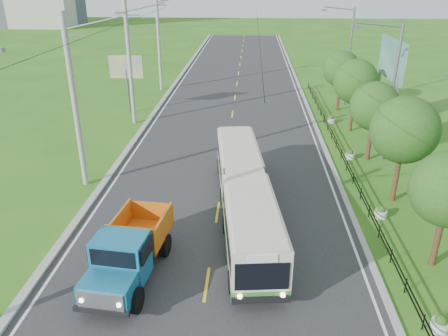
# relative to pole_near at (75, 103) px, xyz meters

# --- Properties ---
(ground) EXTENTS (240.00, 240.00, 0.00)m
(ground) POSITION_rel_pole_near_xyz_m (8.26, -9.00, -5.09)
(ground) COLOR #286618
(ground) RESTS_ON ground
(road) EXTENTS (14.00, 120.00, 0.02)m
(road) POSITION_rel_pole_near_xyz_m (8.26, 11.00, -5.08)
(road) COLOR #28282B
(road) RESTS_ON ground
(curb_left) EXTENTS (0.40, 120.00, 0.15)m
(curb_left) POSITION_rel_pole_near_xyz_m (1.06, 11.00, -5.02)
(curb_left) COLOR #9E9E99
(curb_left) RESTS_ON ground
(curb_right) EXTENTS (0.30, 120.00, 0.10)m
(curb_right) POSITION_rel_pole_near_xyz_m (15.41, 11.00, -5.04)
(curb_right) COLOR #9E9E99
(curb_right) RESTS_ON ground
(edge_line_left) EXTENTS (0.12, 120.00, 0.00)m
(edge_line_left) POSITION_rel_pole_near_xyz_m (1.61, 11.00, -5.07)
(edge_line_left) COLOR silver
(edge_line_left) RESTS_ON road
(edge_line_right) EXTENTS (0.12, 120.00, 0.00)m
(edge_line_right) POSITION_rel_pole_near_xyz_m (14.91, 11.00, -5.07)
(edge_line_right) COLOR silver
(edge_line_right) RESTS_ON road
(centre_dash) EXTENTS (0.12, 2.20, 0.00)m
(centre_dash) POSITION_rel_pole_near_xyz_m (8.26, -9.00, -5.07)
(centre_dash) COLOR yellow
(centre_dash) RESTS_ON road
(railing_right) EXTENTS (0.04, 40.00, 0.60)m
(railing_right) POSITION_rel_pole_near_xyz_m (16.26, 5.00, -4.79)
(railing_right) COLOR black
(railing_right) RESTS_ON ground
(pole_near) EXTENTS (3.51, 0.32, 10.00)m
(pole_near) POSITION_rel_pole_near_xyz_m (0.00, 0.00, 0.00)
(pole_near) COLOR gray
(pole_near) RESTS_ON ground
(pole_mid) EXTENTS (3.51, 0.32, 10.00)m
(pole_mid) POSITION_rel_pole_near_xyz_m (0.00, 12.00, 0.00)
(pole_mid) COLOR gray
(pole_mid) RESTS_ON ground
(pole_far) EXTENTS (3.51, 0.32, 10.00)m
(pole_far) POSITION_rel_pole_near_xyz_m (0.00, 24.00, 0.00)
(pole_far) COLOR gray
(pole_far) RESTS_ON ground
(tree_second) EXTENTS (3.18, 3.26, 5.30)m
(tree_second) POSITION_rel_pole_near_xyz_m (18.12, -6.86, -1.57)
(tree_second) COLOR #382314
(tree_second) RESTS_ON ground
(tree_third) EXTENTS (3.60, 3.62, 6.00)m
(tree_third) POSITION_rel_pole_near_xyz_m (18.12, -0.86, -1.11)
(tree_third) COLOR #382314
(tree_third) RESTS_ON ground
(tree_fourth) EXTENTS (3.24, 3.31, 5.40)m
(tree_fourth) POSITION_rel_pole_near_xyz_m (18.12, 5.14, -1.51)
(tree_fourth) COLOR #382314
(tree_fourth) RESTS_ON ground
(tree_fifth) EXTENTS (3.48, 3.52, 5.80)m
(tree_fifth) POSITION_rel_pole_near_xyz_m (18.12, 11.14, -1.24)
(tree_fifth) COLOR #382314
(tree_fifth) RESTS_ON ground
(tree_back) EXTENTS (3.30, 3.36, 5.50)m
(tree_back) POSITION_rel_pole_near_xyz_m (18.12, 17.14, -1.44)
(tree_back) COLOR #382314
(tree_back) RESTS_ON ground
(streetlight_mid) EXTENTS (3.02, 0.20, 9.07)m
(streetlight_mid) POSITION_rel_pole_near_xyz_m (18.90, 5.00, -0.19)
(streetlight_mid) COLOR slate
(streetlight_mid) RESTS_ON ground
(streetlight_far) EXTENTS (3.02, 0.20, 9.07)m
(streetlight_far) POSITION_rel_pole_near_xyz_m (18.90, 19.00, -0.19)
(streetlight_far) COLOR slate
(streetlight_far) RESTS_ON ground
(planter_front) EXTENTS (0.64, 0.64, 0.67)m
(planter_front) POSITION_rel_pole_near_xyz_m (16.86, -11.00, -4.81)
(planter_front) COLOR silver
(planter_front) RESTS_ON ground
(planter_near) EXTENTS (0.64, 0.64, 0.67)m
(planter_near) POSITION_rel_pole_near_xyz_m (16.86, -3.00, -4.81)
(planter_near) COLOR silver
(planter_near) RESTS_ON ground
(planter_mid) EXTENTS (0.64, 0.64, 0.67)m
(planter_mid) POSITION_rel_pole_near_xyz_m (16.86, 5.00, -4.81)
(planter_mid) COLOR silver
(planter_mid) RESTS_ON ground
(planter_far) EXTENTS (0.64, 0.64, 0.67)m
(planter_far) POSITION_rel_pole_near_xyz_m (16.86, 13.00, -4.81)
(planter_far) COLOR silver
(planter_far) RESTS_ON ground
(billboard_left) EXTENTS (3.00, 0.20, 5.20)m
(billboard_left) POSITION_rel_pole_near_xyz_m (-1.24, 15.00, -1.23)
(billboard_left) COLOR slate
(billboard_left) RESTS_ON ground
(billboard_right) EXTENTS (0.24, 6.00, 7.30)m
(billboard_right) POSITION_rel_pole_near_xyz_m (20.56, 11.00, 0.25)
(billboard_right) COLOR slate
(billboard_right) RESTS_ON ground
(bus) EXTENTS (3.77, 14.05, 2.68)m
(bus) POSITION_rel_pole_near_xyz_m (9.69, -3.60, -3.48)
(bus) COLOR #3B7A31
(bus) RESTS_ON ground
(dump_truck) EXTENTS (2.79, 5.95, 2.42)m
(dump_truck) POSITION_rel_pole_near_xyz_m (5.02, -8.62, -3.73)
(dump_truck) COLOR #17658B
(dump_truck) RESTS_ON ground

